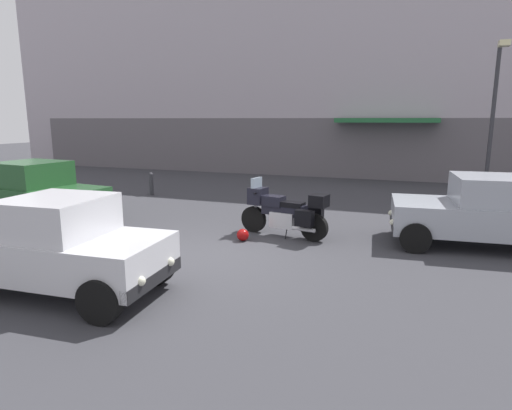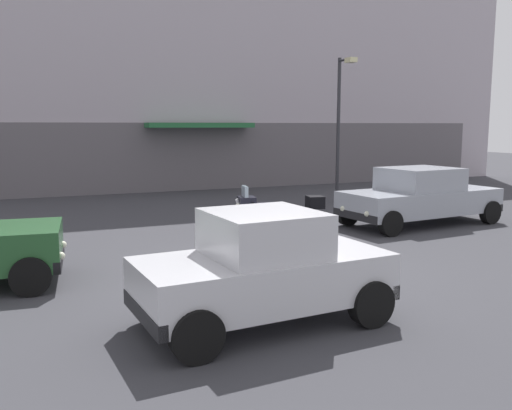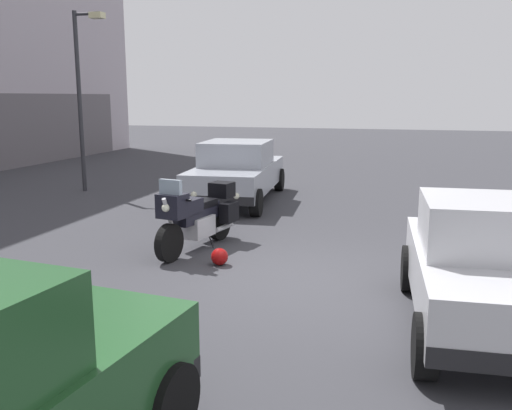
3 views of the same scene
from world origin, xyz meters
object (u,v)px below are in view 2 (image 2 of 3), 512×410
object	(u,v)px
car_compact_side	(264,269)
streetlamp_curbside	(341,116)
motorcycle	(279,218)
helmet	(259,248)
car_sedan_far	(420,196)

from	to	relation	value
car_compact_side	streetlamp_curbside	distance (m)	12.43
motorcycle	helmet	xyz separation A→B (m)	(-0.79, -0.69, -0.48)
motorcycle	streetlamp_curbside	bearing A→B (deg)	-121.75
car_sedan_far	car_compact_side	xyz separation A→B (m)	(-7.00, -5.21, -0.01)
motorcycle	car_sedan_far	distance (m)	4.69
car_sedan_far	streetlamp_curbside	world-z (taller)	streetlamp_curbside
car_sedan_far	car_compact_side	distance (m)	8.73
car_compact_side	car_sedan_far	bearing A→B (deg)	32.95
motorcycle	car_compact_side	bearing A→B (deg)	72.97
helmet	streetlamp_curbside	size ratio (longest dim) A/B	0.06
streetlamp_curbside	car_compact_side	bearing A→B (deg)	-126.67
motorcycle	car_compact_side	size ratio (longest dim) A/B	0.63
car_sedan_far	car_compact_side	bearing A→B (deg)	31.56
helmet	car_compact_side	size ratio (longest dim) A/B	0.08
car_sedan_far	motorcycle	bearing A→B (deg)	4.02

